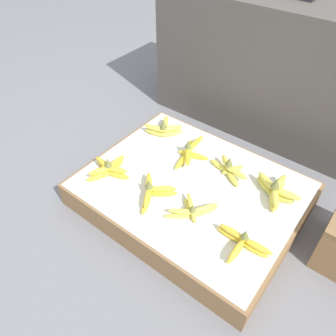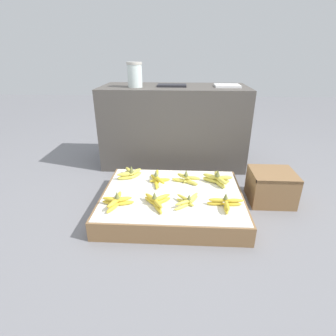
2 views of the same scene
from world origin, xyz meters
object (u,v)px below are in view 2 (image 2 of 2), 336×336
at_px(glass_jar, 135,75).
at_px(banana_bunch_middle_left, 130,173).
at_px(banana_bunch_middle_midright, 187,179).
at_px(banana_bunch_front_left, 117,201).
at_px(banana_bunch_middle_midleft, 157,179).
at_px(wooden_crate, 271,187).
at_px(banana_bunch_front_midleft, 157,201).
at_px(banana_bunch_middle_right, 218,179).
at_px(foam_tray_white, 227,86).
at_px(banana_bunch_front_right, 226,203).
at_px(banana_bunch_front_midright, 187,201).

bearing_deg(glass_jar, banana_bunch_middle_left, -87.28).
height_order(banana_bunch_middle_left, banana_bunch_middle_midright, banana_bunch_middle_left).
bearing_deg(banana_bunch_front_left, banana_bunch_middle_midleft, 55.51).
bearing_deg(wooden_crate, banana_bunch_front_left, -162.62).
distance_m(banana_bunch_front_midleft, banana_bunch_middle_midright, 0.38).
bearing_deg(banana_bunch_middle_right, foam_tray_white, 80.11).
xyz_separation_m(wooden_crate, glass_jar, (-1.07, 0.63, 0.72)).
relative_size(wooden_crate, foam_tray_white, 1.42).
bearing_deg(banana_bunch_front_midleft, banana_bunch_front_left, -176.81).
distance_m(wooden_crate, banana_bunch_front_midleft, 0.87).
bearing_deg(banana_bunch_front_right, banana_bunch_front_left, -178.70).
height_order(banana_bunch_front_midleft, banana_bunch_middle_left, banana_bunch_middle_left).
height_order(banana_bunch_middle_left, banana_bunch_middle_midleft, banana_bunch_middle_left).
relative_size(banana_bunch_front_left, foam_tray_white, 0.99).
xyz_separation_m(banana_bunch_middle_midright, foam_tray_white, (0.35, 0.68, 0.58)).
relative_size(banana_bunch_middle_midleft, banana_bunch_middle_midright, 1.22).
distance_m(banana_bunch_front_midright, banana_bunch_middle_right, 0.37).
relative_size(banana_bunch_front_right, banana_bunch_middle_midright, 1.08).
relative_size(wooden_crate, glass_jar, 1.51).
xyz_separation_m(banana_bunch_front_midleft, banana_bunch_middle_midleft, (-0.03, 0.31, -0.00)).
height_order(banana_bunch_middle_midright, foam_tray_white, foam_tray_white).
bearing_deg(banana_bunch_front_midleft, wooden_crate, 21.44).
xyz_separation_m(banana_bunch_front_left, foam_tray_white, (0.79, 1.02, 0.58)).
bearing_deg(banana_bunch_middle_midleft, banana_bunch_front_midright, -53.11).
relative_size(banana_bunch_front_midleft, banana_bunch_middle_midright, 0.94).
bearing_deg(banana_bunch_middle_midleft, banana_bunch_front_left, -124.49).
bearing_deg(banana_bunch_front_midright, wooden_crate, 25.67).
bearing_deg(banana_bunch_front_left, banana_bunch_front_midleft, 3.19).
bearing_deg(banana_bunch_middle_midleft, wooden_crate, 0.31).
xyz_separation_m(banana_bunch_front_right, banana_bunch_middle_midleft, (-0.45, 0.31, -0.00)).
bearing_deg(banana_bunch_middle_midright, wooden_crate, -0.70).
xyz_separation_m(banana_bunch_front_midleft, banana_bunch_front_right, (0.43, 0.00, -0.00)).
relative_size(banana_bunch_front_left, banana_bunch_middle_right, 0.98).
bearing_deg(banana_bunch_middle_right, banana_bunch_middle_midright, 179.37).
bearing_deg(banana_bunch_middle_left, banana_bunch_middle_right, -5.06).
xyz_separation_m(banana_bunch_front_midleft, banana_bunch_front_midright, (0.19, 0.02, -0.01)).
relative_size(glass_jar, foam_tray_white, 0.94).
bearing_deg(banana_bunch_front_midright, banana_bunch_middle_midleft, 126.89).
distance_m(banana_bunch_front_left, glass_jar, 1.17).
height_order(banana_bunch_middle_left, banana_bunch_middle_right, banana_bunch_middle_right).
relative_size(banana_bunch_front_midright, banana_bunch_front_right, 0.83).
bearing_deg(foam_tray_white, banana_bunch_front_right, -96.14).
relative_size(banana_bunch_front_left, banana_bunch_front_midleft, 1.08).
distance_m(banana_bunch_middle_midleft, banana_bunch_middle_right, 0.44).
xyz_separation_m(wooden_crate, foam_tray_white, (-0.27, 0.69, 0.62)).
relative_size(banana_bunch_middle_left, banana_bunch_middle_right, 0.81).
height_order(wooden_crate, banana_bunch_middle_midright, wooden_crate).
relative_size(banana_bunch_middle_midleft, banana_bunch_middle_right, 1.18).
bearing_deg(banana_bunch_middle_midleft, foam_tray_white, 51.10).
relative_size(banana_bunch_front_left, banana_bunch_middle_left, 1.20).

